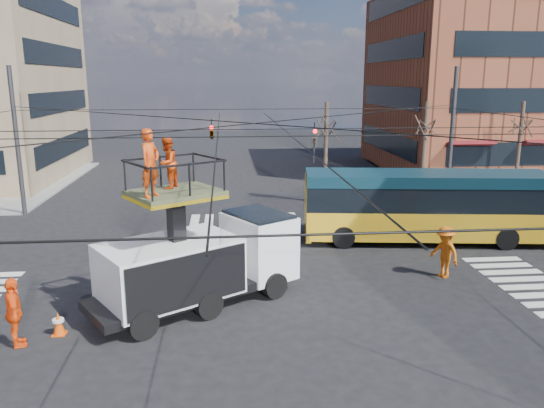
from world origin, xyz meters
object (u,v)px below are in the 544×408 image
at_px(utility_truck, 200,247).
at_px(traffic_cone, 58,323).
at_px(city_bus, 426,205).
at_px(worker_ground, 14,313).
at_px(flagger, 444,252).

relative_size(utility_truck, traffic_cone, 10.28).
bearing_deg(traffic_cone, city_bus, 29.66).
height_order(city_bus, traffic_cone, city_bus).
xyz_separation_m(utility_truck, traffic_cone, (-4.07, -1.89, -1.60)).
bearing_deg(traffic_cone, utility_truck, 24.95).
bearing_deg(city_bus, utility_truck, -141.49).
xyz_separation_m(utility_truck, city_bus, (9.99, 6.11, -0.23)).
height_order(traffic_cone, worker_ground, worker_ground).
bearing_deg(utility_truck, worker_ground, 174.05).
distance_m(city_bus, worker_ground, 17.32).
bearing_deg(city_bus, flagger, -94.96).
xyz_separation_m(city_bus, traffic_cone, (-14.05, -8.00, -1.38)).
height_order(city_bus, worker_ground, city_bus).
relative_size(city_bus, flagger, 5.69).
xyz_separation_m(city_bus, worker_ground, (-15.01, -8.62, -0.71)).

